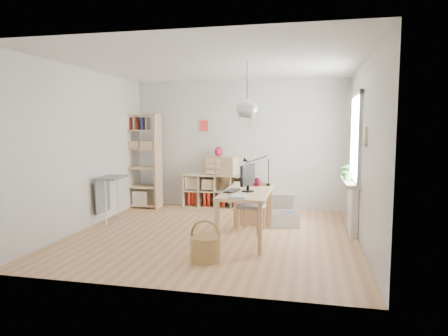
% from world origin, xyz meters
% --- Properties ---
extents(ground, '(4.50, 4.50, 0.00)m').
position_xyz_m(ground, '(0.00, 0.00, 0.00)').
color(ground, tan).
rests_on(ground, ground).
extents(room_shell, '(4.50, 4.50, 4.50)m').
position_xyz_m(room_shell, '(0.55, -0.15, 2.00)').
color(room_shell, white).
rests_on(room_shell, ground).
extents(window_unit, '(0.07, 1.16, 1.46)m').
position_xyz_m(window_unit, '(2.23, 0.60, 1.55)').
color(window_unit, white).
rests_on(window_unit, ground).
extents(radiator, '(0.10, 0.80, 0.80)m').
position_xyz_m(radiator, '(2.19, 0.60, 0.40)').
color(radiator, white).
rests_on(radiator, ground).
extents(windowsill, '(0.22, 1.20, 0.06)m').
position_xyz_m(windowsill, '(2.14, 0.60, 0.83)').
color(windowsill, silver).
rests_on(windowsill, radiator).
extents(desk, '(0.70, 1.50, 0.75)m').
position_xyz_m(desk, '(0.55, -0.15, 0.66)').
color(desk, '#DCAF7E').
rests_on(desk, ground).
extents(cube_shelf, '(1.40, 0.38, 0.72)m').
position_xyz_m(cube_shelf, '(-0.47, 2.08, 0.30)').
color(cube_shelf, beige).
rests_on(cube_shelf, ground).
extents(tall_bookshelf, '(0.80, 0.38, 2.00)m').
position_xyz_m(tall_bookshelf, '(-2.04, 1.80, 1.09)').
color(tall_bookshelf, '#DCAF7E').
rests_on(tall_bookshelf, ground).
extents(side_table, '(0.40, 0.55, 0.85)m').
position_xyz_m(side_table, '(-2.04, 0.35, 0.67)').
color(side_table, gray).
rests_on(side_table, ground).
extents(chair, '(0.46, 0.46, 0.81)m').
position_xyz_m(chair, '(0.57, 0.39, 0.46)').
color(chair, gray).
rests_on(chair, ground).
extents(wicker_basket, '(0.39, 0.39, 0.54)m').
position_xyz_m(wicker_basket, '(0.19, -1.26, 0.18)').
color(wicker_basket, '#9E7F47').
rests_on(wicker_basket, ground).
extents(storage_chest, '(0.61, 0.66, 0.53)m').
position_xyz_m(storage_chest, '(1.05, 0.81, 0.17)').
color(storage_chest, silver).
rests_on(storage_chest, ground).
extents(monitor, '(0.19, 0.47, 0.41)m').
position_xyz_m(monitor, '(0.58, -0.19, 0.98)').
color(monitor, black).
rests_on(monitor, desk).
extents(keyboard, '(0.20, 0.41, 0.02)m').
position_xyz_m(keyboard, '(0.34, -0.22, 0.76)').
color(keyboard, black).
rests_on(keyboard, desk).
extents(task_lamp, '(0.44, 0.16, 0.47)m').
position_xyz_m(task_lamp, '(0.60, 0.40, 1.07)').
color(task_lamp, black).
rests_on(task_lamp, desk).
extents(yarn_ball, '(0.15, 0.15, 0.15)m').
position_xyz_m(yarn_ball, '(0.64, 0.38, 0.82)').
color(yarn_ball, '#460918').
rests_on(yarn_ball, desk).
extents(paper_tray, '(0.22, 0.27, 0.03)m').
position_xyz_m(paper_tray, '(0.52, -0.70, 0.76)').
color(paper_tray, silver).
rests_on(paper_tray, desk).
extents(drawer_chest, '(0.73, 0.48, 0.38)m').
position_xyz_m(drawer_chest, '(-0.32, 2.04, 0.91)').
color(drawer_chest, beige).
rests_on(drawer_chest, cube_shelf).
extents(red_vase, '(0.17, 0.17, 0.21)m').
position_xyz_m(red_vase, '(-0.39, 2.04, 1.20)').
color(red_vase, maroon).
rests_on(red_vase, drawer_chest).
extents(potted_plant, '(0.30, 0.27, 0.32)m').
position_xyz_m(potted_plant, '(2.12, 0.67, 1.02)').
color(potted_plant, '#346E29').
rests_on(potted_plant, windowsill).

